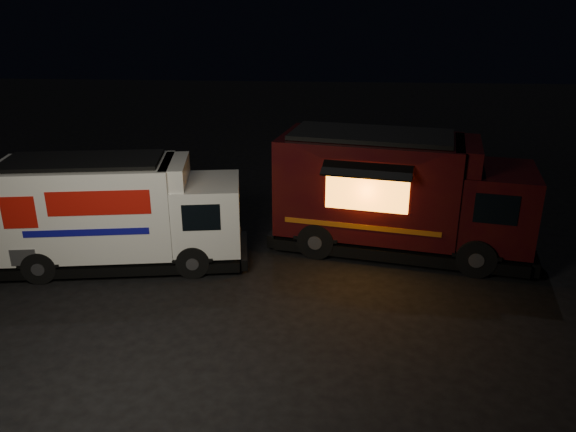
# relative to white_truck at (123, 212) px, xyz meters

# --- Properties ---
(ground) EXTENTS (80.00, 80.00, 0.00)m
(ground) POSITION_rel_white_truck_xyz_m (2.12, -2.21, -1.48)
(ground) COLOR black
(ground) RESTS_ON ground
(white_truck) EXTENTS (6.81, 3.21, 2.97)m
(white_truck) POSITION_rel_white_truck_xyz_m (0.00, 0.00, 0.00)
(white_truck) COLOR silver
(white_truck) RESTS_ON ground
(red_truck) EXTENTS (7.64, 4.03, 3.38)m
(red_truck) POSITION_rel_white_truck_xyz_m (7.53, 1.48, 0.21)
(red_truck) COLOR #330B09
(red_truck) RESTS_ON ground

